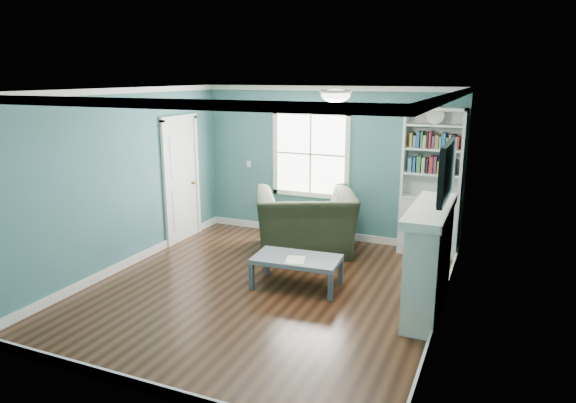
% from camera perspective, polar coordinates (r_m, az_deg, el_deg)
% --- Properties ---
extents(floor, '(5.00, 5.00, 0.00)m').
position_cam_1_polar(floor, '(6.93, -2.62, -9.70)').
color(floor, black).
rests_on(floor, ground).
extents(room_walls, '(5.00, 5.00, 5.00)m').
position_cam_1_polar(room_walls, '(6.47, -2.77, 3.25)').
color(room_walls, '#386969').
rests_on(room_walls, ground).
extents(trim, '(4.50, 5.00, 2.60)m').
position_cam_1_polar(trim, '(6.54, -2.73, 0.28)').
color(trim, white).
rests_on(trim, ground).
extents(window, '(1.40, 0.06, 1.50)m').
position_cam_1_polar(window, '(8.86, 2.54, 5.28)').
color(window, white).
rests_on(window, room_walls).
extents(bookshelf, '(0.90, 0.35, 2.31)m').
position_cam_1_polar(bookshelf, '(8.29, 15.54, 0.47)').
color(bookshelf, silver).
rests_on(bookshelf, ground).
extents(fireplace, '(0.44, 1.58, 1.30)m').
position_cam_1_polar(fireplace, '(6.33, 15.48, -6.38)').
color(fireplace, black).
rests_on(fireplace, ground).
extents(tv, '(0.06, 1.10, 0.65)m').
position_cam_1_polar(tv, '(6.03, 17.28, 3.26)').
color(tv, black).
rests_on(tv, fireplace).
extents(door, '(0.12, 0.98, 2.17)m').
position_cam_1_polar(door, '(8.86, -11.75, 2.53)').
color(door, silver).
rests_on(door, ground).
extents(ceiling_fixture, '(0.38, 0.38, 0.15)m').
position_cam_1_polar(ceiling_fixture, '(6.12, 5.32, 11.73)').
color(ceiling_fixture, white).
rests_on(ceiling_fixture, room_walls).
extents(light_switch, '(0.08, 0.01, 0.12)m').
position_cam_1_polar(light_switch, '(9.38, -4.37, 4.19)').
color(light_switch, white).
rests_on(light_switch, room_walls).
extents(recliner, '(1.80, 1.55, 1.33)m').
position_cam_1_polar(recliner, '(8.12, 1.94, -1.18)').
color(recliner, black).
rests_on(recliner, ground).
extents(coffee_table, '(1.19, 0.71, 0.42)m').
position_cam_1_polar(coffee_table, '(6.88, 0.99, -6.62)').
color(coffee_table, '#484E57').
rests_on(coffee_table, ground).
extents(paper_sheet, '(0.32, 0.36, 0.00)m').
position_cam_1_polar(paper_sheet, '(6.77, 0.82, -6.48)').
color(paper_sheet, white).
rests_on(paper_sheet, coffee_table).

